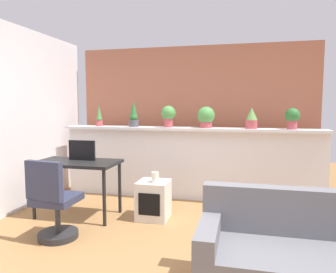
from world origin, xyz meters
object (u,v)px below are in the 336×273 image
object	(u,v)px
side_cube_shelf	(153,200)
couch	(300,262)
potted_plant_5	(292,117)
potted_plant_0	(99,117)
vase_on_shelf	(155,177)
tv_monitor	(82,150)
potted_plant_3	(206,117)
potted_plant_1	(134,116)
potted_plant_2	(168,115)
desk	(77,167)
office_chair	(54,206)
potted_plant_4	(252,118)

from	to	relation	value
side_cube_shelf	couch	world-z (taller)	couch
potted_plant_5	potted_plant_0	bearing A→B (deg)	179.56
couch	vase_on_shelf	bearing A→B (deg)	139.11
tv_monitor	potted_plant_3	bearing A→B (deg)	33.20
potted_plant_1	couch	world-z (taller)	potted_plant_1
side_cube_shelf	couch	size ratio (longest dim) A/B	0.32
potted_plant_2	tv_monitor	world-z (taller)	potted_plant_2
couch	desk	bearing A→B (deg)	154.52
vase_on_shelf	desk	bearing A→B (deg)	-174.62
potted_plant_3	tv_monitor	size ratio (longest dim) A/B	0.87
desk	side_cube_shelf	size ratio (longest dim) A/B	2.20
potted_plant_3	office_chair	distance (m)	2.53
couch	tv_monitor	bearing A→B (deg)	152.80
office_chair	potted_plant_5	bearing A→B (deg)	34.36
potted_plant_2	couch	bearing A→B (deg)	-55.38
potted_plant_4	office_chair	bearing A→B (deg)	-139.13
potted_plant_0	potted_plant_1	world-z (taller)	potted_plant_1
tv_monitor	potted_plant_1	bearing A→B (deg)	68.49
office_chair	couch	xyz separation A→B (m)	(2.46, -0.47, -0.11)
potted_plant_2	side_cube_shelf	bearing A→B (deg)	-88.68
potted_plant_1	desk	distance (m)	1.32
office_chair	side_cube_shelf	size ratio (longest dim) A/B	1.82
potted_plant_3	vase_on_shelf	xyz separation A→B (m)	(-0.54, -1.00, -0.75)
potted_plant_1	potted_plant_4	xyz separation A→B (m)	(1.84, 0.01, -0.03)
desk	couch	distance (m)	2.90
tv_monitor	potted_plant_2	bearing A→B (deg)	45.99
potted_plant_5	tv_monitor	xyz separation A→B (m)	(-2.80, -1.00, -0.43)
potted_plant_4	potted_plant_5	world-z (taller)	potted_plant_4
potted_plant_0	potted_plant_1	distance (m)	0.63
potted_plant_0	tv_monitor	xyz separation A→B (m)	(0.23, -1.02, -0.41)
potted_plant_4	office_chair	world-z (taller)	potted_plant_4
potted_plant_1	potted_plant_2	size ratio (longest dim) A/B	1.28
potted_plant_3	potted_plant_4	distance (m)	0.68
potted_plant_2	potted_plant_0	bearing A→B (deg)	178.79
potted_plant_3	side_cube_shelf	world-z (taller)	potted_plant_3
vase_on_shelf	couch	size ratio (longest dim) A/B	0.08
potted_plant_0	potted_plant_3	distance (m)	1.79
potted_plant_5	side_cube_shelf	world-z (taller)	potted_plant_5
potted_plant_0	desk	xyz separation A→B (m)	(0.20, -1.10, -0.62)
side_cube_shelf	couch	xyz separation A→B (m)	(1.58, -1.37, 0.03)
office_chair	potted_plant_2	bearing A→B (deg)	64.98
potted_plant_2	desk	bearing A→B (deg)	-132.77
vase_on_shelf	potted_plant_4	bearing A→B (deg)	38.93
side_cube_shelf	potted_plant_2	bearing A→B (deg)	91.32
potted_plant_2	potted_plant_5	bearing A→B (deg)	0.07
tv_monitor	office_chair	xyz separation A→B (m)	(0.10, -0.84, -0.50)
potted_plant_1	potted_plant_2	distance (m)	0.57
tv_monitor	vase_on_shelf	world-z (taller)	tv_monitor
potted_plant_2	side_cube_shelf	xyz separation A→B (m)	(0.02, -0.94, -1.09)
office_chair	side_cube_shelf	bearing A→B (deg)	45.57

